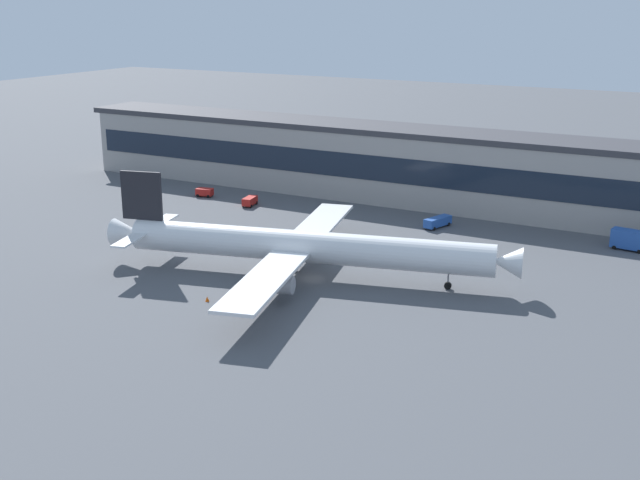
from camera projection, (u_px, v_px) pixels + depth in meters
The scene contains 8 objects.
ground_plane at pixel (313, 278), 126.23m from camera, with size 600.00×600.00×0.00m, color #4C4F54.
terminal_building at pixel (438, 168), 168.79m from camera, with size 177.01×14.42×15.81m.
airliner at pixel (302, 246), 125.62m from camera, with size 64.73×56.38×15.37m.
follow_me_car at pixel (250, 201), 170.11m from camera, with size 2.73×4.69×1.85m.
stair_truck at pixel (630, 239), 139.78m from camera, with size 6.26×3.16×3.55m.
belt_loader at pixel (438, 221), 154.10m from camera, with size 3.75×6.70×1.95m.
baggage_tug at pixel (204, 192), 177.87m from camera, with size 3.95×2.75×1.85m.
traffic_cone_0 at pixel (207, 299), 116.51m from camera, with size 0.60×0.60×0.75m, color #F2590C.
Camera 1 is at (58.31, -104.02, 41.86)m, focal length 45.48 mm.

